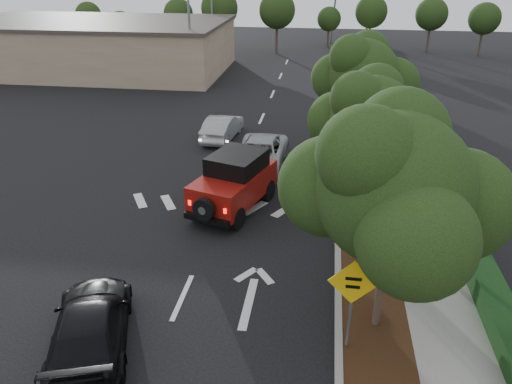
% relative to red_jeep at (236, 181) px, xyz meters
% --- Properties ---
extents(ground, '(120.00, 120.00, 0.00)m').
position_rel_red_jeep_xyz_m(ground, '(-0.56, -6.02, -1.15)').
color(ground, black).
rests_on(ground, ground).
extents(curb, '(0.20, 70.00, 0.15)m').
position_rel_red_jeep_xyz_m(curb, '(4.04, 5.98, -1.07)').
color(curb, '#9E9B93').
rests_on(curb, ground).
extents(planting_strip, '(1.80, 70.00, 0.12)m').
position_rel_red_jeep_xyz_m(planting_strip, '(5.04, 5.98, -1.09)').
color(planting_strip, black).
rests_on(planting_strip, ground).
extents(sidewalk, '(2.00, 70.00, 0.12)m').
position_rel_red_jeep_xyz_m(sidewalk, '(6.94, 5.98, -1.09)').
color(sidewalk, gray).
rests_on(sidewalk, ground).
extents(hedge, '(0.80, 70.00, 0.80)m').
position_rel_red_jeep_xyz_m(hedge, '(8.34, 5.98, -0.75)').
color(hedge, black).
rests_on(hedge, ground).
extents(commercial_building, '(22.00, 12.00, 4.00)m').
position_rel_red_jeep_xyz_m(commercial_building, '(-16.56, 23.98, 0.85)').
color(commercial_building, gray).
rests_on(commercial_building, ground).
extents(transmission_tower, '(7.00, 4.00, 28.00)m').
position_rel_red_jeep_xyz_m(transmission_tower, '(5.44, 41.98, -1.15)').
color(transmission_tower, slate).
rests_on(transmission_tower, ground).
extents(street_tree_near, '(3.80, 3.80, 5.92)m').
position_rel_red_jeep_xyz_m(street_tree_near, '(5.04, -6.52, -1.15)').
color(street_tree_near, black).
rests_on(street_tree_near, ground).
extents(street_tree_mid, '(3.20, 3.20, 5.32)m').
position_rel_red_jeep_xyz_m(street_tree_mid, '(5.04, 0.48, -1.15)').
color(street_tree_mid, black).
rests_on(street_tree_mid, ground).
extents(street_tree_far, '(3.40, 3.40, 5.62)m').
position_rel_red_jeep_xyz_m(street_tree_far, '(5.04, 6.98, -1.15)').
color(street_tree_far, black).
rests_on(street_tree_far, ground).
extents(light_pole_a, '(2.00, 0.22, 9.00)m').
position_rel_red_jeep_xyz_m(light_pole_a, '(-7.06, 19.98, -1.15)').
color(light_pole_a, slate).
rests_on(light_pole_a, ground).
extents(light_pole_b, '(2.00, 0.22, 9.00)m').
position_rel_red_jeep_xyz_m(light_pole_b, '(-8.06, 31.98, -1.15)').
color(light_pole_b, slate).
rests_on(light_pole_b, ground).
extents(red_jeep, '(3.10, 4.62, 2.26)m').
position_rel_red_jeep_xyz_m(red_jeep, '(0.00, 0.00, 0.00)').
color(red_jeep, black).
rests_on(red_jeep, ground).
extents(silver_suv_ahead, '(2.47, 5.04, 1.38)m').
position_rel_red_jeep_xyz_m(silver_suv_ahead, '(0.37, 4.12, -0.46)').
color(silver_suv_ahead, '#B0B3B8').
rests_on(silver_suv_ahead, ground).
extents(black_suv_oncoming, '(3.22, 4.96, 1.34)m').
position_rel_red_jeep_xyz_m(black_suv_oncoming, '(-2.28, -8.35, -0.48)').
color(black_suv_oncoming, black).
rests_on(black_suv_oncoming, ground).
extents(silver_sedan_oncoming, '(1.75, 4.09, 1.31)m').
position_rel_red_jeep_xyz_m(silver_sedan_oncoming, '(-2.22, 8.01, -0.49)').
color(silver_sedan_oncoming, '#979A9E').
rests_on(silver_sedan_oncoming, ground).
extents(parked_suv, '(4.95, 2.86, 1.58)m').
position_rel_red_jeep_xyz_m(parked_suv, '(-8.56, 20.81, -0.36)').
color(parked_suv, '#A1A5A9').
rests_on(parked_suv, ground).
extents(speed_hump_sign, '(1.23, 0.11, 2.61)m').
position_rel_red_jeep_xyz_m(speed_hump_sign, '(4.24, -7.56, 0.66)').
color(speed_hump_sign, slate).
rests_on(speed_hump_sign, ground).
extents(terracotta_planter, '(0.67, 0.67, 1.17)m').
position_rel_red_jeep_xyz_m(terracotta_planter, '(6.04, -4.65, -0.36)').
color(terracotta_planter, brown).
rests_on(terracotta_planter, ground).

